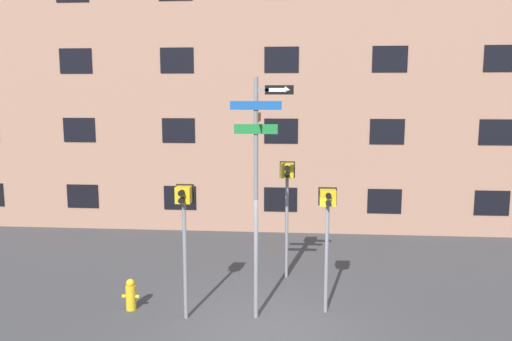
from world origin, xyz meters
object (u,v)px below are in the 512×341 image
object	(u,v)px
street_sign_pole	(258,177)
pedestrian_signal_across	(287,188)
pedestrian_signal_right	(327,217)
pedestrian_signal_left	(184,217)
fire_hydrant	(131,295)

from	to	relation	value
street_sign_pole	pedestrian_signal_across	distance (m)	2.55
pedestrian_signal_right	pedestrian_signal_across	world-z (taller)	pedestrian_signal_across
street_sign_pole	pedestrian_signal_left	size ratio (longest dim) A/B	1.76
street_sign_pole	pedestrian_signal_right	xyz separation A→B (m)	(1.41, 0.39, -0.89)
pedestrian_signal_left	pedestrian_signal_right	bearing A→B (deg)	10.51
pedestrian_signal_left	pedestrian_signal_across	world-z (taller)	pedestrian_signal_across
pedestrian_signal_right	pedestrian_signal_across	xyz separation A→B (m)	(-0.88, 2.01, 0.21)
pedestrian_signal_across	fire_hydrant	world-z (taller)	pedestrian_signal_across
pedestrian_signal_right	fire_hydrant	bearing A→B (deg)	-176.96
street_sign_pole	fire_hydrant	world-z (taller)	street_sign_pole
fire_hydrant	pedestrian_signal_right	bearing A→B (deg)	3.04
pedestrian_signal_left	street_sign_pole	bearing A→B (deg)	5.53
pedestrian_signal_left	fire_hydrant	bearing A→B (deg)	166.06
pedestrian_signal_right	pedestrian_signal_across	size ratio (longest dim) A/B	0.91
street_sign_pole	pedestrian_signal_across	xyz separation A→B (m)	(0.53, 2.41, -0.67)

